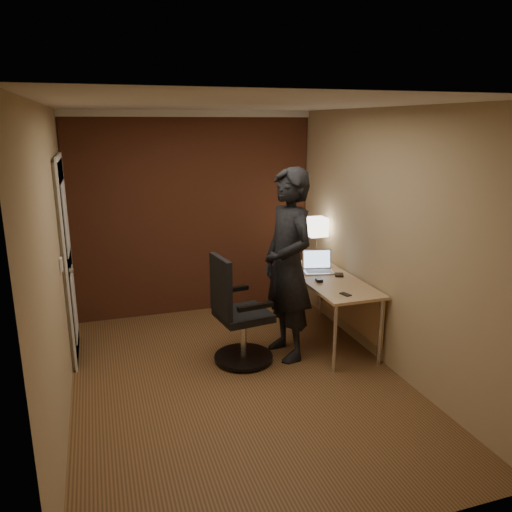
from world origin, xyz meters
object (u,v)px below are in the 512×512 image
Objects in this scene: laptop at (318,266)px; mouse at (319,280)px; desk_lamp at (316,227)px; desk at (334,288)px; person at (288,265)px; phone at (345,294)px; wallet at (339,275)px; office_chair at (237,317)px.

laptop is 3.78× the size of mouse.
desk is at bearing -96.85° from desk_lamp.
mouse is at bearing 97.05° from person.
mouse is (-0.30, -0.75, -0.40)m from desk_lamp.
person is (-0.47, 0.35, 0.24)m from phone.
wallet is at bearing 19.98° from desk.
desk_lamp is 0.27× the size of person.
desk is 2.80× the size of desk_lamp.
laptop is 0.74m from person.
desk_lamp is at bearing 77.48° from mouse.
laptop is 0.83m from phone.
desk_lamp reaches higher than phone.
phone is (-0.08, -0.82, -0.06)m from laptop.
mouse is 0.32m from wallet.
laptop is at bearing 23.72° from office_chair.
person is (0.54, 0.01, 0.49)m from office_chair.
desk_lamp is 5.35× the size of mouse.
wallet is at bearing 10.68° from office_chair.
office_chair is at bearing -163.48° from mouse.
phone is (-0.16, -0.55, 0.13)m from desk.
mouse is 0.47m from person.
person is (-0.62, -0.20, 0.37)m from desk.
phone is at bearing -72.38° from mouse.
office_chair is (-1.01, 0.35, -0.25)m from phone.
person reaches higher than mouse.
laptop is at bearing 105.15° from desk.
person is (-0.70, -0.86, -0.17)m from desk_lamp.
wallet is at bearing -90.63° from desk_lamp.
laptop is at bearing -111.42° from desk_lamp.
desk is at bearing 31.11° from mouse.
mouse is at bearing -112.41° from laptop.
office_chair is (-1.23, -0.23, -0.26)m from wallet.
person reaches higher than laptop.
office_chair is at bearing -97.01° from person.
person is at bearing -162.22° from wallet.
office_chair is at bearing 144.83° from phone.
phone is 0.06× the size of person.
phone is (0.07, -0.46, -0.01)m from mouse.
office_chair is at bearing -169.32° from wallet.
laptop reaches higher than phone.
phone is at bearing -105.72° from desk.
mouse is 0.05× the size of person.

